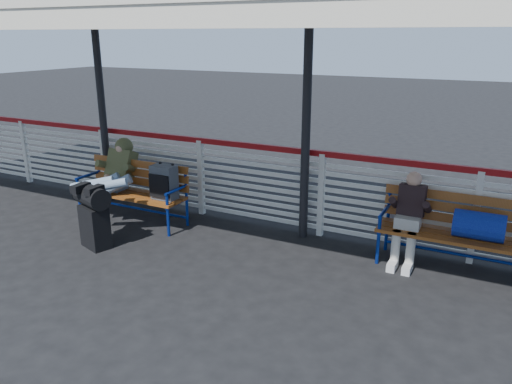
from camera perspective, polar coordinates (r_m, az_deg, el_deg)
The scene contains 8 objects.
ground at distance 6.71m, azimuth -15.07°, elevation -7.34°, with size 60.00×60.00×0.00m, color black.
fence at distance 7.89m, azimuth -6.31°, elevation 2.06°, with size 12.08×0.08×1.24m.
canopy at distance 6.78m, azimuth -12.08°, elevation 19.62°, with size 12.60×3.60×3.16m.
luggage_stack at distance 6.99m, azimuth -18.07°, elevation -2.40°, with size 0.59×0.45×0.87m.
bench_left at distance 7.64m, azimuth -12.61°, elevation 0.83°, with size 1.80×0.56×0.97m.
bench_right at distance 6.43m, azimuth 22.95°, elevation -3.58°, with size 1.80×0.56×0.92m.
traveler_man at distance 7.61m, azimuth -16.51°, elevation 1.32°, with size 0.94×1.64×0.77m.
companion_person at distance 6.45m, azimuth 17.04°, elevation -2.79°, with size 0.32×0.66×1.15m.
Camera 1 is at (4.20, -4.44, 2.76)m, focal length 35.00 mm.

